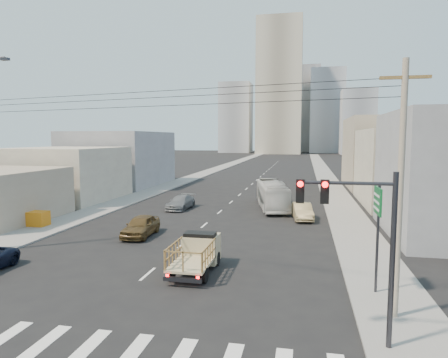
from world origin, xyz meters
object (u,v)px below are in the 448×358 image
(sedan_grey, at_px, (181,202))
(city_bus, at_px, (272,195))
(utility_pole, at_px, (400,188))
(flatbed_pickup, at_px, (196,251))
(sedan_tan, at_px, (302,211))
(sedan_brown, at_px, (141,226))
(crate_stack, at_px, (36,218))
(traffic_signal, at_px, (360,229))
(green_sign, at_px, (378,213))

(sedan_grey, bearing_deg, city_bus, 18.79)
(city_bus, xyz_separation_m, utility_pole, (6.74, -24.10, 3.81))
(flatbed_pickup, xyz_separation_m, sedan_tan, (5.44, 15.01, -0.38))
(city_bus, xyz_separation_m, sedan_grey, (-8.93, -2.31, -0.71))
(utility_pole, bearing_deg, sedan_tan, 101.01)
(sedan_brown, xyz_separation_m, crate_stack, (-9.39, 1.11, -0.06))
(sedan_brown, height_order, sedan_grey, sedan_brown)
(sedan_brown, xyz_separation_m, traffic_signal, (13.38, -13.08, 3.33))
(flatbed_pickup, distance_m, traffic_signal, 10.26)
(flatbed_pickup, height_order, sedan_grey, flatbed_pickup)
(sedan_grey, relative_size, utility_pole, 0.46)
(sedan_grey, bearing_deg, crate_stack, -126.88)
(green_sign, relative_size, crate_stack, 2.78)
(traffic_signal, bearing_deg, utility_pole, 55.39)
(flatbed_pickup, bearing_deg, sedan_brown, 132.02)
(city_bus, bearing_deg, utility_pole, -85.66)
(green_sign, height_order, utility_pole, utility_pole)
(green_sign, distance_m, utility_pole, 2.91)
(flatbed_pickup, xyz_separation_m, sedan_grey, (-6.54, 17.85, -0.43))
(flatbed_pickup, xyz_separation_m, green_sign, (8.79, -1.44, 2.65))
(sedan_tan, bearing_deg, traffic_signal, -92.21)
(flatbed_pickup, relative_size, sedan_tan, 1.02)
(sedan_grey, bearing_deg, flatbed_pickup, -65.61)
(flatbed_pickup, height_order, crate_stack, flatbed_pickup)
(city_bus, relative_size, traffic_signal, 1.65)
(sedan_grey, height_order, crate_stack, sedan_grey)
(sedan_brown, distance_m, sedan_grey, 11.23)
(sedan_brown, height_order, utility_pole, utility_pole)
(traffic_signal, bearing_deg, sedan_tan, 95.21)
(sedan_brown, bearing_deg, flatbed_pickup, -49.89)
(city_bus, xyz_separation_m, green_sign, (6.40, -21.60, 2.36))
(utility_pole, bearing_deg, flatbed_pickup, 156.67)
(sedan_tan, xyz_separation_m, traffic_signal, (1.96, -21.45, 3.37))
(sedan_tan, xyz_separation_m, crate_stack, (-20.81, -7.26, -0.02))
(sedan_brown, relative_size, traffic_signal, 0.73)
(traffic_signal, bearing_deg, sedan_brown, 135.65)
(city_bus, xyz_separation_m, sedan_tan, (3.05, -5.16, -0.67))
(flatbed_pickup, distance_m, city_bus, 20.31)
(sedan_grey, xyz_separation_m, traffic_signal, (13.94, -24.30, 3.41))
(city_bus, distance_m, sedan_brown, 15.92)
(sedan_brown, height_order, green_sign, green_sign)
(sedan_brown, bearing_deg, sedan_grey, 90.94)
(crate_stack, bearing_deg, flatbed_pickup, -26.76)
(sedan_tan, bearing_deg, green_sign, -85.91)
(green_sign, xyz_separation_m, utility_pole, (0.34, -2.50, 1.44))
(city_bus, xyz_separation_m, crate_stack, (-17.76, -12.42, -0.69))
(sedan_tan, distance_m, traffic_signal, 21.80)
(crate_stack, bearing_deg, utility_pole, -25.50)
(crate_stack, bearing_deg, traffic_signal, -31.94)
(traffic_signal, xyz_separation_m, green_sign, (1.39, 5.01, -0.34))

